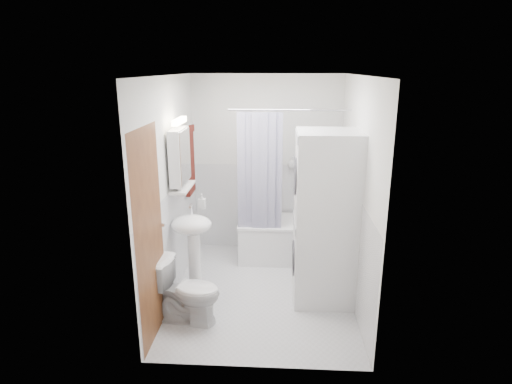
# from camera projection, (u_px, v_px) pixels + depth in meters

# --- Properties ---
(floor) EXTENTS (2.60, 2.60, 0.00)m
(floor) POSITION_uv_depth(u_px,v_px,m) (262.00, 291.00, 4.92)
(floor) COLOR silver
(floor) RESTS_ON ground
(room_walls) EXTENTS (2.60, 2.60, 2.60)m
(room_walls) POSITION_uv_depth(u_px,v_px,m) (263.00, 165.00, 4.50)
(room_walls) COLOR silver
(room_walls) RESTS_ON ground
(wainscot) EXTENTS (1.98, 2.58, 2.58)m
(wainscot) POSITION_uv_depth(u_px,v_px,m) (263.00, 233.00, 5.03)
(wainscot) COLOR white
(wainscot) RESTS_ON ground
(door) EXTENTS (0.05, 2.00, 2.00)m
(door) POSITION_uv_depth(u_px,v_px,m) (163.00, 225.00, 4.17)
(door) COLOR brown
(door) RESTS_ON ground
(bathtub) EXTENTS (1.39, 0.66, 0.53)m
(bathtub) POSITION_uv_depth(u_px,v_px,m) (291.00, 238.00, 5.70)
(bathtub) COLOR white
(bathtub) RESTS_ON ground
(tub_spout) EXTENTS (0.04, 0.12, 0.04)m
(tub_spout) POSITION_uv_depth(u_px,v_px,m) (306.00, 191.00, 5.85)
(tub_spout) COLOR silver
(tub_spout) RESTS_ON room_walls
(curtain_rod) EXTENTS (1.57, 0.02, 0.02)m
(curtain_rod) POSITION_uv_depth(u_px,v_px,m) (295.00, 110.00, 4.96)
(curtain_rod) COLOR silver
(curtain_rod) RESTS_ON room_walls
(shower_curtain) EXTENTS (0.55, 0.02, 1.45)m
(shower_curtain) POSITION_uv_depth(u_px,v_px,m) (260.00, 172.00, 5.20)
(shower_curtain) COLOR #171448
(shower_curtain) RESTS_ON curtain_rod
(sink) EXTENTS (0.44, 0.37, 1.04)m
(sink) POSITION_uv_depth(u_px,v_px,m) (193.00, 237.00, 4.64)
(sink) COLOR white
(sink) RESTS_ON ground
(medicine_cabinet) EXTENTS (0.13, 0.50, 0.71)m
(medicine_cabinet) POSITION_uv_depth(u_px,v_px,m) (180.00, 155.00, 4.63)
(medicine_cabinet) COLOR white
(medicine_cabinet) RESTS_ON room_walls
(shelf) EXTENTS (0.18, 0.54, 0.02)m
(shelf) POSITION_uv_depth(u_px,v_px,m) (183.00, 187.00, 4.73)
(shelf) COLOR silver
(shelf) RESTS_ON room_walls
(shower_caddy) EXTENTS (0.22, 0.06, 0.02)m
(shower_caddy) POSITION_uv_depth(u_px,v_px,m) (311.00, 170.00, 5.75)
(shower_caddy) COLOR silver
(shower_caddy) RESTS_ON room_walls
(towel) EXTENTS (0.07, 0.36, 0.86)m
(towel) POSITION_uv_depth(u_px,v_px,m) (190.00, 159.00, 5.30)
(towel) COLOR #4E110C
(towel) RESTS_ON room_walls
(washer_dryer) EXTENTS (0.68, 0.66, 1.86)m
(washer_dryer) POSITION_uv_depth(u_px,v_px,m) (326.00, 218.00, 4.55)
(washer_dryer) COLOR white
(washer_dryer) RESTS_ON ground
(toilet) EXTENTS (0.72, 0.47, 0.66)m
(toilet) POSITION_uv_depth(u_px,v_px,m) (188.00, 291.00, 4.27)
(toilet) COLOR white
(toilet) RESTS_ON ground
(soap_pump) EXTENTS (0.08, 0.17, 0.08)m
(soap_pump) POSITION_uv_depth(u_px,v_px,m) (202.00, 205.00, 4.93)
(soap_pump) COLOR gray
(soap_pump) RESTS_ON sink
(shelf_bottle) EXTENTS (0.07, 0.18, 0.07)m
(shelf_bottle) POSITION_uv_depth(u_px,v_px,m) (179.00, 187.00, 4.57)
(shelf_bottle) COLOR gray
(shelf_bottle) RESTS_ON shelf
(shelf_cup) EXTENTS (0.10, 0.09, 0.10)m
(shelf_cup) POSITION_uv_depth(u_px,v_px,m) (185.00, 179.00, 4.83)
(shelf_cup) COLOR gray
(shelf_cup) RESTS_ON shelf
(shampoo_a) EXTENTS (0.13, 0.17, 0.13)m
(shampoo_a) POSITION_uv_depth(u_px,v_px,m) (292.00, 164.00, 5.74)
(shampoo_a) COLOR gray
(shampoo_a) RESTS_ON shower_caddy
(shampoo_b) EXTENTS (0.08, 0.21, 0.08)m
(shampoo_b) POSITION_uv_depth(u_px,v_px,m) (301.00, 166.00, 5.74)
(shampoo_b) COLOR #2830A3
(shampoo_b) RESTS_ON shower_caddy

